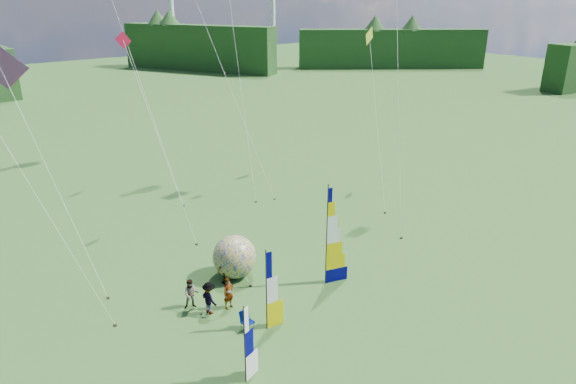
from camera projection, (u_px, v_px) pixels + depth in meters
ground at (356, 315)px, 25.03m from camera, size 220.00×220.00×0.00m
treeline_ring at (360, 242)px, 23.58m from camera, size 210.00×210.00×8.00m
feather_banner_main at (327, 238)px, 26.73m from camera, size 1.44×0.55×5.52m
side_banner_left at (266, 292)px, 23.30m from camera, size 1.10×0.29×3.99m
side_banner_far at (245, 347)px, 20.10m from camera, size 1.01×0.39×3.48m
bol_inflatable at (235, 257)px, 28.04m from camera, size 2.98×2.98×2.40m
spectator_a at (228, 293)px, 25.30m from camera, size 0.66×0.47×1.68m
spectator_b at (191, 294)px, 25.35m from camera, size 0.85×0.67×1.57m
spectator_c at (209, 298)px, 24.89m from camera, size 0.46×1.11×1.69m
spectator_d at (226, 270)px, 27.44m from camera, size 1.03×0.52×1.68m
camp_chair at (247, 321)px, 23.76m from camera, size 0.59×0.59×0.97m
kite_whale at (226, 68)px, 40.08m from camera, size 3.99×15.60×18.37m
kite_rainbow_delta at (50, 160)px, 25.94m from camera, size 9.45×12.87×13.52m
kite_parafoil at (399, 72)px, 33.39m from camera, size 9.86×10.91×19.66m
small_kite_red at (159, 134)px, 32.24m from camera, size 3.18×9.50×12.76m
small_kite_orange at (241, 84)px, 39.13m from camera, size 7.34×10.46×16.23m
small_kite_yellow at (377, 112)px, 38.19m from camera, size 10.23×11.33×12.66m
small_kite_pink at (27, 171)px, 22.52m from camera, size 6.59×8.75×14.76m
small_kite_green at (144, 86)px, 39.04m from camera, size 5.32×13.88×16.00m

